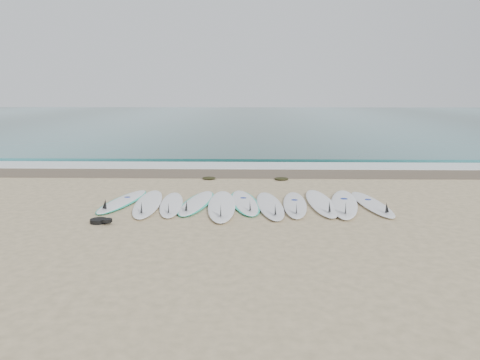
{
  "coord_description": "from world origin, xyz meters",
  "views": [
    {
      "loc": [
        0.12,
        -10.22,
        2.56
      ],
      "look_at": [
        -0.15,
        0.94,
        0.4
      ],
      "focal_mm": 35.0,
      "sensor_mm": 36.0,
      "label": 1
    }
  ],
  "objects_px": {
    "leash_coil": "(100,221)",
    "surfboard_10": "(373,204)",
    "surfboard_0": "(122,201)",
    "surfboard_5": "(245,202)"
  },
  "relations": [
    {
      "from": "surfboard_10",
      "to": "surfboard_0",
      "type": "bearing_deg",
      "value": 173.32
    },
    {
      "from": "leash_coil",
      "to": "surfboard_10",
      "type": "bearing_deg",
      "value": 14.64
    },
    {
      "from": "surfboard_0",
      "to": "leash_coil",
      "type": "height_order",
      "value": "surfboard_0"
    },
    {
      "from": "surfboard_5",
      "to": "leash_coil",
      "type": "bearing_deg",
      "value": -157.96
    },
    {
      "from": "surfboard_5",
      "to": "surfboard_10",
      "type": "height_order",
      "value": "same"
    },
    {
      "from": "surfboard_0",
      "to": "leash_coil",
      "type": "bearing_deg",
      "value": -79.84
    },
    {
      "from": "surfboard_5",
      "to": "leash_coil",
      "type": "relative_size",
      "value": 5.58
    },
    {
      "from": "surfboard_10",
      "to": "leash_coil",
      "type": "xyz_separation_m",
      "value": [
        -5.65,
        -1.48,
        -0.01
      ]
    },
    {
      "from": "surfboard_5",
      "to": "surfboard_10",
      "type": "distance_m",
      "value": 2.86
    },
    {
      "from": "surfboard_0",
      "to": "surfboard_5",
      "type": "bearing_deg",
      "value": 8.8
    }
  ]
}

